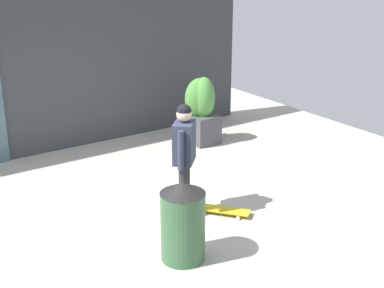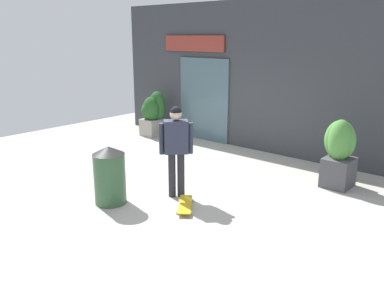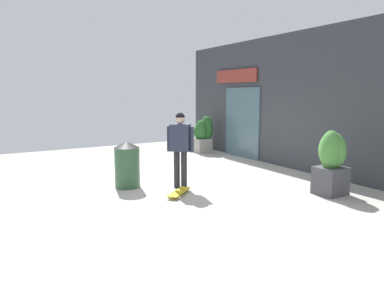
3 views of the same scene
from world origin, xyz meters
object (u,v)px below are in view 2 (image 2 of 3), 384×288
(skateboarder, at_px, (176,143))
(trash_bin, at_px, (110,175))
(planter_box_right, at_px, (339,151))
(skateboard, at_px, (185,204))
(planter_box_left, at_px, (153,113))

(skateboarder, bearing_deg, trash_bin, -80.59)
(trash_bin, bearing_deg, planter_box_right, 51.91)
(trash_bin, bearing_deg, skateboard, 30.94)
(planter_box_left, relative_size, planter_box_right, 0.97)
(skateboarder, distance_m, skateboard, 1.09)
(skateboard, xyz_separation_m, planter_box_left, (-4.13, 3.22, 0.61))
(skateboarder, height_order, planter_box_left, skateboarder)
(planter_box_left, height_order, trash_bin, planter_box_left)
(planter_box_right, height_order, trash_bin, planter_box_right)
(skateboard, height_order, planter_box_left, planter_box_left)
(skateboarder, relative_size, planter_box_right, 1.25)
(skateboard, distance_m, planter_box_left, 5.27)
(skateboarder, bearing_deg, planter_box_right, 94.18)
(skateboard, relative_size, planter_box_left, 0.58)
(skateboarder, bearing_deg, skateboard, 11.79)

